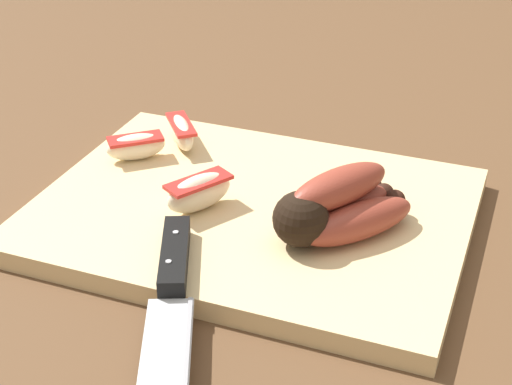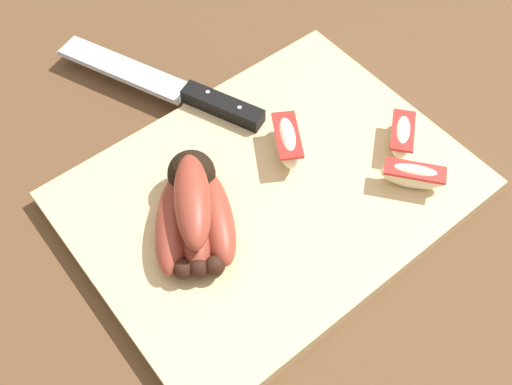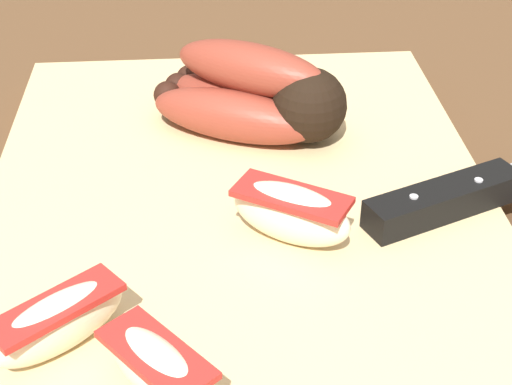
# 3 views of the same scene
# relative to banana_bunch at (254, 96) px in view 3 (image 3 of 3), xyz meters

# --- Properties ---
(ground_plane) EXTENTS (6.00, 6.00, 0.00)m
(ground_plane) POSITION_rel_banana_bunch_xyz_m (-0.11, 0.01, -0.04)
(ground_plane) COLOR brown
(cutting_board) EXTENTS (0.40, 0.31, 0.02)m
(cutting_board) POSITION_rel_banana_bunch_xyz_m (-0.09, 0.02, -0.03)
(cutting_board) COLOR #DBBC84
(cutting_board) RESTS_ON ground_plane
(banana_bunch) EXTENTS (0.13, 0.14, 0.06)m
(banana_bunch) POSITION_rel_banana_bunch_xyz_m (0.00, 0.00, 0.00)
(banana_bunch) COLOR black
(banana_bunch) RESTS_ON cutting_board
(chefs_knife) EXTENTS (0.14, 0.27, 0.02)m
(chefs_knife) POSITION_rel_banana_bunch_xyz_m (-0.09, -0.15, -0.02)
(chefs_knife) COLOR silver
(chefs_knife) RESTS_ON cutting_board
(apple_wedge_near) EXTENTS (0.06, 0.07, 0.03)m
(apple_wedge_near) POSITION_rel_banana_bunch_xyz_m (-0.20, 0.10, -0.01)
(apple_wedge_near) COLOR #F4E5C1
(apple_wedge_near) RESTS_ON cutting_board
(apple_wedge_middle) EXTENTS (0.06, 0.06, 0.03)m
(apple_wedge_middle) POSITION_rel_banana_bunch_xyz_m (-0.23, 0.06, -0.01)
(apple_wedge_middle) COLOR #F4E5C1
(apple_wedge_middle) RESTS_ON cutting_board
(apple_wedge_far) EXTENTS (0.06, 0.07, 0.04)m
(apple_wedge_far) POSITION_rel_banana_bunch_xyz_m (-0.13, -0.01, -0.00)
(apple_wedge_far) COLOR #F4E5C1
(apple_wedge_far) RESTS_ON cutting_board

